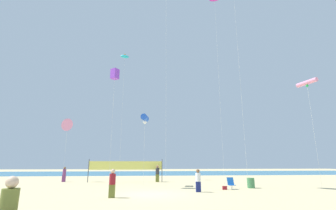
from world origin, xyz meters
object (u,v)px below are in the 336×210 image
kite_blue_tube (145,118)px  beach_handbag (225,188)px  kite_pink_tube (307,83)px  beachgoer_plum_shirt (64,174)px  beachgoer_maroon_shirt (112,182)px  kite_violet_box (115,74)px  beachgoer_white_shirt (198,180)px  kite_magenta_inflatable (215,0)px  volleyball_net (126,166)px  kite_cyan_inflatable (125,57)px  folding_beach_chair (231,183)px  trash_barrel (251,183)px  kite_pink_delta (68,125)px  beachgoer_charcoal_shirt (157,173)px

kite_blue_tube → beach_handbag: bearing=-29.5°
beach_handbag → kite_pink_tube: 11.87m
beachgoer_plum_shirt → kite_pink_tube: kite_pink_tube is taller
beachgoer_maroon_shirt → beach_handbag: (8.10, 3.57, -0.75)m
kite_violet_box → beachgoer_white_shirt: bearing=-27.8°
beachgoer_maroon_shirt → kite_magenta_inflatable: size_ratio=0.08×
beachgoer_plum_shirt → beachgoer_white_shirt: (12.65, -10.15, -0.01)m
volleyball_net → kite_cyan_inflatable: (-1.15, 3.94, 14.73)m
folding_beach_chair → kite_blue_tube: size_ratio=0.14×
beachgoer_white_shirt → trash_barrel: size_ratio=1.96×
kite_blue_tube → kite_pink_delta: bearing=145.6°
beachgoer_maroon_shirt → kite_cyan_inflatable: (-1.33, 15.64, 15.48)m
beachgoer_charcoal_shirt → kite_pink_delta: (-10.59, 1.97, 5.43)m
kite_violet_box → kite_pink_delta: bearing=129.8°
trash_barrel → beachgoer_charcoal_shirt: bearing=137.1°
kite_pink_delta → beachgoer_charcoal_shirt: bearing=-10.5°
kite_cyan_inflatable → beachgoer_charcoal_shirt: bearing=-42.6°
trash_barrel → beach_handbag: (-2.55, -0.98, -0.27)m
beachgoer_charcoal_shirt → kite_magenta_inflatable: size_ratio=0.08×
kite_blue_tube → kite_pink_tube: size_ratio=0.71×
beachgoer_plum_shirt → volleyball_net: (6.71, -0.73, 0.79)m
beachgoer_charcoal_shirt → kite_cyan_inflatable: 16.63m
beachgoer_charcoal_shirt → folding_beach_chair: bearing=159.4°
volleyball_net → kite_pink_tube: (16.27, -8.15, 7.29)m
beach_handbag → kite_cyan_inflatable: size_ratio=0.02×
beachgoer_white_shirt → volleyball_net: 11.16m
beachgoer_plum_shirt → beachgoer_charcoal_shirt: beachgoer_charcoal_shirt is taller
beachgoer_charcoal_shirt → kite_cyan_inflatable: kite_cyan_inflatable is taller
folding_beach_chair → kite_cyan_inflatable: size_ratio=0.05×
beachgoer_maroon_shirt → folding_beach_chair: beachgoer_maroon_shirt is taller
trash_barrel → kite_cyan_inflatable: bearing=137.2°
beachgoer_plum_shirt → beach_handbag: (14.99, -8.85, -0.71)m
beachgoer_maroon_shirt → trash_barrel: size_ratio=2.07×
beachgoer_white_shirt → trash_barrel: beachgoer_white_shirt is taller
volleyball_net → kite_pink_delta: 8.77m
kite_pink_delta → kite_pink_tube: size_ratio=0.78×
kite_cyan_inflatable → beachgoer_maroon_shirt: bearing=-85.1°
kite_cyan_inflatable → kite_pink_tube: (17.42, -12.09, -7.45)m
kite_blue_tube → kite_pink_tube: kite_pink_tube is taller
kite_blue_tube → beachgoer_white_shirt: bearing=-50.8°
folding_beach_chair → trash_barrel: size_ratio=1.11×
trash_barrel → beachgoer_plum_shirt: bearing=155.8°
folding_beach_chair → kite_pink_tube: size_ratio=0.10×
kite_violet_box → beachgoer_maroon_shirt: bearing=-79.5°
beachgoer_maroon_shirt → kite_pink_delta: size_ratio=0.23×
kite_cyan_inflatable → kite_pink_tube: 22.47m
kite_blue_tube → folding_beach_chair: bearing=-25.3°
kite_pink_tube → beachgoer_charcoal_shirt: bearing=148.4°
beachgoer_white_shirt → beachgoer_plum_shirt: bearing=150.4°
kite_blue_tube → kite_magenta_inflatable: size_ratio=0.31×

